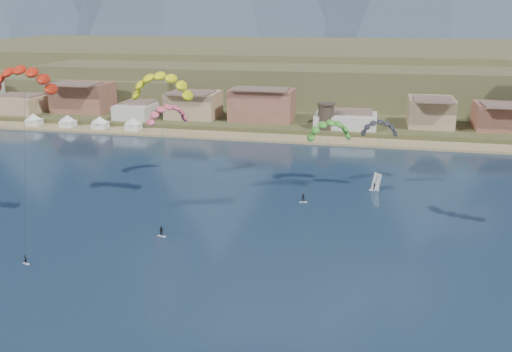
% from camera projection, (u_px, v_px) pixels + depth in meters
% --- Properties ---
extents(ground, '(2400.00, 2400.00, 0.00)m').
position_uv_depth(ground, '(205.00, 315.00, 73.88)').
color(ground, '#0E2032').
rests_on(ground, ground).
extents(beach, '(2200.00, 12.00, 0.90)m').
position_uv_depth(beach, '(307.00, 139.00, 172.97)').
color(beach, tan).
rests_on(beach, ground).
extents(land, '(2200.00, 900.00, 4.00)m').
position_uv_depth(land, '(361.00, 47.00, 597.79)').
color(land, brown).
rests_on(land, ground).
extents(foothills, '(940.00, 210.00, 18.00)m').
position_uv_depth(foothills, '(382.00, 71.00, 284.17)').
color(foothills, brown).
rests_on(foothills, ground).
extents(town, '(400.00, 24.00, 12.00)m').
position_uv_depth(town, '(199.00, 102.00, 193.90)').
color(town, silver).
rests_on(town, ground).
extents(watchtower, '(5.82, 5.82, 8.60)m').
position_uv_depth(watchtower, '(326.00, 116.00, 177.67)').
color(watchtower, '#47382D').
rests_on(watchtower, ground).
extents(beach_tents, '(43.40, 6.40, 5.00)m').
position_uv_depth(beach_tents, '(83.00, 119.00, 187.59)').
color(beach_tents, white).
rests_on(beach_tents, ground).
extents(kitesurfer_red, '(11.56, 13.51, 31.56)m').
position_uv_depth(kitesurfer_red, '(23.00, 75.00, 90.21)').
color(kitesurfer_red, silver).
rests_on(kitesurfer_red, ground).
extents(kitesurfer_yellow, '(12.87, 17.11, 29.88)m').
position_uv_depth(kitesurfer_yellow, '(161.00, 82.00, 105.62)').
color(kitesurfer_yellow, silver).
rests_on(kitesurfer_yellow, ground).
extents(kitesurfer_green, '(11.29, 16.35, 18.42)m').
position_uv_depth(kitesurfer_green, '(329.00, 127.00, 123.47)').
color(kitesurfer_green, silver).
rests_on(kitesurfer_green, ground).
extents(distant_kite_pink, '(10.11, 10.30, 19.93)m').
position_uv_depth(distant_kite_pink, '(167.00, 111.00, 128.02)').
color(distant_kite_pink, '#262626').
rests_on(distant_kite_pink, ground).
extents(distant_kite_dark, '(8.34, 5.89, 18.21)m').
position_uv_depth(distant_kite_dark, '(380.00, 125.00, 118.25)').
color(distant_kite_dark, '#262626').
rests_on(distant_kite_dark, ground).
extents(windsurfer, '(2.27, 2.48, 3.94)m').
position_uv_depth(windsurfer, '(375.00, 185.00, 124.59)').
color(windsurfer, silver).
rests_on(windsurfer, ground).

